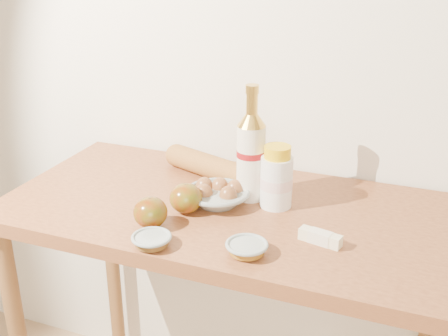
{
  "coord_description": "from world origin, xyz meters",
  "views": [
    {
      "loc": [
        0.47,
        -0.07,
        1.57
      ],
      "look_at": [
        0.0,
        1.15,
        1.02
      ],
      "focal_mm": 45.0,
      "sensor_mm": 36.0,
      "label": 1
    }
  ],
  "objects": [
    {
      "name": "back_wall",
      "position": [
        0.0,
        1.51,
        1.3
      ],
      "size": [
        3.5,
        0.02,
        2.6
      ],
      "primitive_type": "cube",
      "color": "silver",
      "rests_on": "ground"
    },
    {
      "name": "table",
      "position": [
        0.0,
        1.18,
        0.78
      ],
      "size": [
        1.2,
        0.6,
        0.9
      ],
      "color": "#995931",
      "rests_on": "ground"
    },
    {
      "name": "bourbon_bottle",
      "position": [
        0.04,
        1.25,
        1.03
      ],
      "size": [
        0.09,
        0.09,
        0.31
      ],
      "rotation": [
        0.0,
        0.0,
        -0.2
      ],
      "color": "beige",
      "rests_on": "table"
    },
    {
      "name": "cream_bottle",
      "position": [
        0.12,
        1.23,
        0.98
      ],
      "size": [
        0.11,
        0.11,
        0.17
      ],
      "rotation": [
        0.0,
        0.0,
        0.32
      ],
      "color": "silver",
      "rests_on": "table"
    },
    {
      "name": "egg_bowl",
      "position": [
        -0.03,
        1.19,
        0.93
      ],
      "size": [
        0.2,
        0.2,
        0.06
      ],
      "rotation": [
        0.0,
        0.0,
        0.17
      ],
      "color": "gray",
      "rests_on": "table"
    },
    {
      "name": "baguette",
      "position": [
        -0.09,
        1.33,
        0.93
      ],
      "size": [
        0.41,
        0.2,
        0.07
      ],
      "rotation": [
        0.0,
        0.0,
        -0.34
      ],
      "color": "#AE7435",
      "rests_on": "table"
    },
    {
      "name": "apple_redgreen_front",
      "position": [
        -0.14,
        1.0,
        0.94
      ],
      "size": [
        0.09,
        0.09,
        0.08
      ],
      "rotation": [
        0.0,
        0.0,
        -0.14
      ],
      "color": "maroon",
      "rests_on": "table"
    },
    {
      "name": "apple_redgreen_right",
      "position": [
        -0.09,
        1.11,
        0.94
      ],
      "size": [
        0.11,
        0.11,
        0.08
      ],
      "rotation": [
        0.0,
        0.0,
        -0.3
      ],
      "color": "maroon",
      "rests_on": "table"
    },
    {
      "name": "sugar_bowl",
      "position": [
        -0.09,
        0.92,
        0.91
      ],
      "size": [
        0.12,
        0.12,
        0.03
      ],
      "rotation": [
        0.0,
        0.0,
        0.42
      ],
      "color": "gray",
      "rests_on": "table"
    },
    {
      "name": "syrup_bowl",
      "position": [
        0.13,
        0.97,
        0.91
      ],
      "size": [
        0.12,
        0.12,
        0.03
      ],
      "rotation": [
        0.0,
        0.0,
        -0.26
      ],
      "color": "#8F9C97",
      "rests_on": "table"
    },
    {
      "name": "butter_stick",
      "position": [
        0.27,
        1.08,
        0.91
      ],
      "size": [
        0.1,
        0.05,
        0.03
      ],
      "rotation": [
        0.0,
        0.0,
        -0.21
      ],
      "color": "beige",
      "rests_on": "table"
    }
  ]
}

